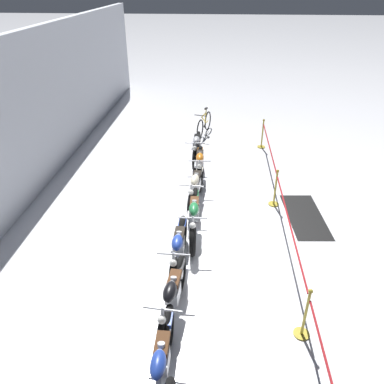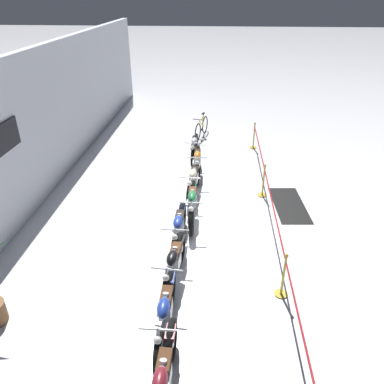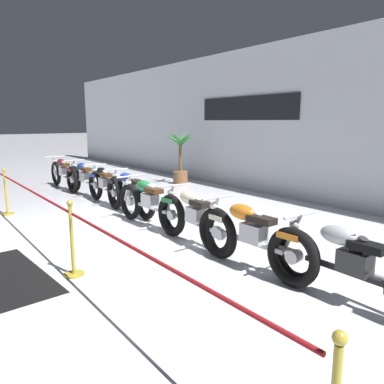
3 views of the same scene
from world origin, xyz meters
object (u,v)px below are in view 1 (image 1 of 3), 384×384
motorcycle_blue_1 (161,368)px  floor_banner (305,216)px  motorcycle_cream_5 (196,188)px  stanchion_mid_left (304,320)px  stanchion_mid_right (275,193)px  motorcycle_black_2 (172,298)px  motorcycle_orange_6 (200,165)px  motorcycle_blue_3 (178,250)px  stanchion_far_right (262,138)px  stanchion_far_left (302,279)px  motorcycle_silver_7 (197,147)px  bicycle (204,124)px  motorcycle_green_4 (194,217)px

motorcycle_blue_1 → floor_banner: 5.76m
motorcycle_cream_5 → stanchion_mid_left: size_ratio=2.12×
stanchion_mid_right → motorcycle_black_2: bearing=150.8°
motorcycle_orange_6 → floor_banner: (-1.82, -2.83, -0.47)m
motorcycle_black_2 → motorcycle_blue_3: 1.33m
motorcycle_blue_3 → motorcycle_cream_5: motorcycle_blue_3 is taller
motorcycle_black_2 → stanchion_far_right: 8.29m
motorcycle_blue_3 → stanchion_far_left: size_ratio=0.18×
motorcycle_blue_3 → stanchion_far_right: size_ratio=2.10×
stanchion_far_right → motorcycle_cream_5: bearing=152.0°
motorcycle_silver_7 → motorcycle_orange_6: bearing=-172.4°
motorcycle_black_2 → bicycle: bearing=-0.8°
motorcycle_blue_1 → stanchion_mid_right: size_ratio=2.21×
motorcycle_silver_7 → stanchion_mid_left: 7.31m
motorcycle_blue_3 → stanchion_far_right: 7.04m
motorcycle_black_2 → motorcycle_blue_3: (1.32, 0.03, -0.01)m
stanchion_far_left → stanchion_mid_left: (-0.56, 0.00, -0.40)m
motorcycle_cream_5 → stanchion_mid_left: stanchion_mid_left is taller
bicycle → motorcycle_silver_7: bearing=176.6°
motorcycle_green_4 → motorcycle_blue_1: bearing=177.0°
motorcycle_blue_3 → floor_banner: size_ratio=1.05×
stanchion_mid_right → motorcycle_orange_6: bearing=58.1°
motorcycle_orange_6 → stanchion_mid_left: 5.94m
motorcycle_black_2 → motorcycle_blue_3: size_ratio=0.99×
floor_banner → bicycle: bearing=23.0°
stanchion_mid_left → stanchion_mid_right: size_ratio=1.00×
motorcycle_green_4 → stanchion_far_left: size_ratio=0.19×
motorcycle_black_2 → floor_banner: 4.66m
motorcycle_black_2 → motorcycle_orange_6: (5.35, -0.18, -0.01)m
floor_banner → stanchion_far_left: bearing=162.5°
stanchion_far_left → stanchion_far_right: (7.63, 0.00, -0.40)m
motorcycle_green_4 → motorcycle_silver_7: 4.16m
motorcycle_blue_1 → stanchion_far_left: (1.71, -2.27, 0.28)m
stanchion_mid_right → stanchion_far_right: same height
motorcycle_black_2 → stanchion_far_right: (7.98, -2.26, -0.13)m
motorcycle_green_4 → bicycle: size_ratio=1.33×
motorcycle_silver_7 → stanchion_far_left: (-6.39, -2.27, 0.30)m
motorcycle_blue_3 → bicycle: size_ratio=1.28×
stanchion_mid_left → motorcycle_orange_6: bearing=20.6°
motorcycle_black_2 → motorcycle_orange_6: motorcycle_orange_6 is taller
stanchion_far_left → stanchion_far_right: size_ratio=11.71×
motorcycle_blue_1 → stanchion_far_right: bearing=-13.6°
motorcycle_orange_6 → stanchion_mid_left: bearing=-159.4°
motorcycle_cream_5 → stanchion_far_right: size_ratio=2.12×
motorcycle_green_4 → motorcycle_silver_7: (4.16, 0.21, -0.02)m
stanchion_mid_right → motorcycle_green_4: bearing=125.5°
motorcycle_silver_7 → stanchion_far_left: bearing=-160.4°
motorcycle_orange_6 → motorcycle_blue_3: bearing=177.0°
motorcycle_cream_5 → motorcycle_blue_3: bearing=176.2°
bicycle → floor_banner: bearing=-152.8°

